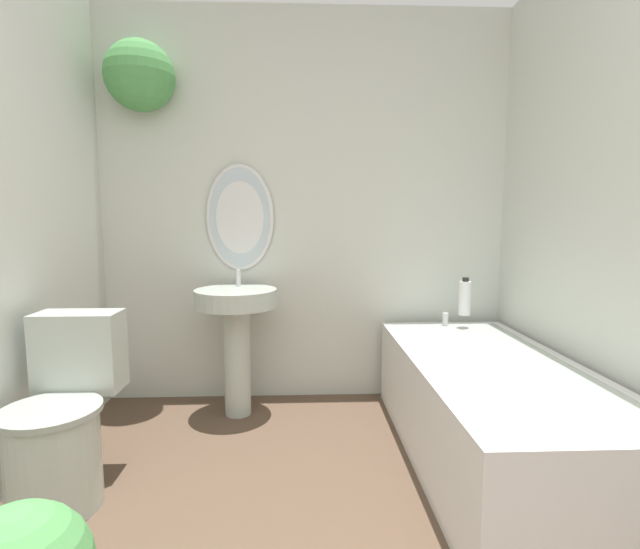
% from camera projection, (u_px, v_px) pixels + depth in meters
% --- Properties ---
extents(wall_back, '(2.61, 0.39, 2.40)m').
position_uv_depth(wall_back, '(283.00, 192.00, 2.86)').
color(wall_back, silver).
rests_on(wall_back, ground_plane).
extents(toilet, '(0.37, 0.54, 0.74)m').
position_uv_depth(toilet, '(62.00, 423.00, 1.87)').
color(toilet, '#B2BCB2').
rests_on(toilet, ground_plane).
extents(pedestal_sink, '(0.47, 0.47, 0.84)m').
position_uv_depth(pedestal_sink, '(236.00, 324.00, 2.66)').
color(pedestal_sink, '#B2BCB2').
rests_on(pedestal_sink, ground_plane).
extents(bathtub, '(0.74, 1.64, 0.57)m').
position_uv_depth(bathtub, '(492.00, 409.00, 2.15)').
color(bathtub, silver).
rests_on(bathtub, ground_plane).
extents(shampoo_bottle, '(0.07, 0.07, 0.23)m').
position_uv_depth(shampoo_bottle, '(465.00, 298.00, 2.76)').
color(shampoo_bottle, white).
rests_on(shampoo_bottle, bathtub).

